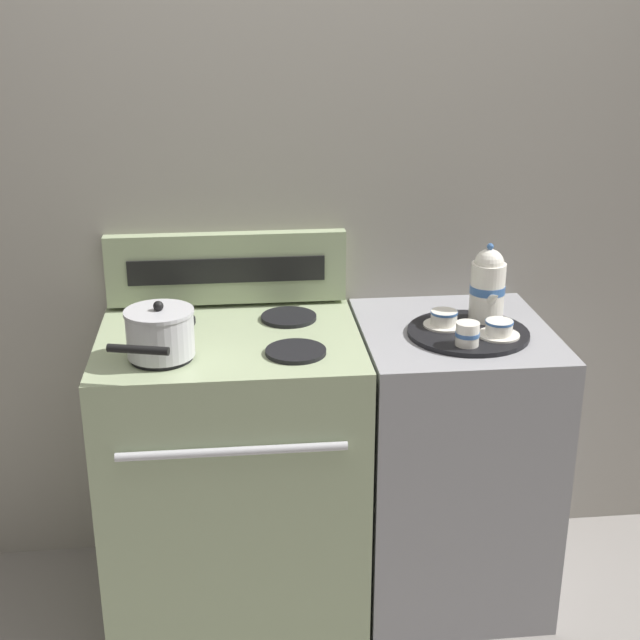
{
  "coord_description": "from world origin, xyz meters",
  "views": [
    {
      "loc": [
        -0.27,
        -2.41,
        1.85
      ],
      "look_at": [
        -0.03,
        -0.09,
        0.97
      ],
      "focal_mm": 50.0,
      "sensor_mm": 36.0,
      "label": 1
    }
  ],
  "objects_px": {
    "stove": "(234,472)",
    "saucepan": "(160,333)",
    "creamer_jug": "(467,334)",
    "serving_tray": "(468,333)",
    "teacup_left": "(499,328)",
    "teapot": "(488,285)",
    "teacup_right": "(444,319)"
  },
  "relations": [
    {
      "from": "stove",
      "to": "saucepan",
      "type": "relative_size",
      "value": 3.1
    },
    {
      "from": "creamer_jug",
      "to": "teacup_right",
      "type": "bearing_deg",
      "value": 101.08
    },
    {
      "from": "stove",
      "to": "teacup_left",
      "type": "distance_m",
      "value": 0.91
    },
    {
      "from": "serving_tray",
      "to": "teapot",
      "type": "height_order",
      "value": "teapot"
    },
    {
      "from": "stove",
      "to": "saucepan",
      "type": "height_order",
      "value": "saucepan"
    },
    {
      "from": "creamer_jug",
      "to": "teapot",
      "type": "bearing_deg",
      "value": 60.52
    },
    {
      "from": "stove",
      "to": "teapot",
      "type": "relative_size",
      "value": 3.8
    },
    {
      "from": "serving_tray",
      "to": "teacup_left",
      "type": "distance_m",
      "value": 0.1
    },
    {
      "from": "creamer_jug",
      "to": "stove",
      "type": "bearing_deg",
      "value": 166.63
    },
    {
      "from": "teapot",
      "to": "teacup_right",
      "type": "relative_size",
      "value": 1.97
    },
    {
      "from": "stove",
      "to": "creamer_jug",
      "type": "height_order",
      "value": "creamer_jug"
    },
    {
      "from": "serving_tray",
      "to": "creamer_jug",
      "type": "height_order",
      "value": "creamer_jug"
    },
    {
      "from": "teapot",
      "to": "teacup_right",
      "type": "xyz_separation_m",
      "value": [
        -0.14,
        -0.04,
        -0.09
      ]
    },
    {
      "from": "teapot",
      "to": "teacup_right",
      "type": "distance_m",
      "value": 0.17
    },
    {
      "from": "serving_tray",
      "to": "saucepan",
      "type": "bearing_deg",
      "value": -174.17
    },
    {
      "from": "teapot",
      "to": "creamer_jug",
      "type": "distance_m",
      "value": 0.23
    },
    {
      "from": "stove",
      "to": "teacup_right",
      "type": "xyz_separation_m",
      "value": [
        0.63,
        -0.0,
        0.48
      ]
    },
    {
      "from": "teacup_left",
      "to": "creamer_jug",
      "type": "bearing_deg",
      "value": -152.06
    },
    {
      "from": "teapot",
      "to": "teacup_left",
      "type": "bearing_deg",
      "value": -89.76
    },
    {
      "from": "stove",
      "to": "teacup_left",
      "type": "height_order",
      "value": "teacup_left"
    },
    {
      "from": "saucepan",
      "to": "stove",
      "type": "bearing_deg",
      "value": 36.94
    },
    {
      "from": "teacup_left",
      "to": "teacup_right",
      "type": "xyz_separation_m",
      "value": [
        -0.14,
        0.1,
        0.0
      ]
    },
    {
      "from": "teacup_right",
      "to": "teapot",
      "type": "bearing_deg",
      "value": 15.39
    },
    {
      "from": "serving_tray",
      "to": "creamer_jug",
      "type": "bearing_deg",
      "value": -106.94
    },
    {
      "from": "teacup_left",
      "to": "teacup_right",
      "type": "height_order",
      "value": "same"
    },
    {
      "from": "teapot",
      "to": "saucepan",
      "type": "bearing_deg",
      "value": -169.8
    },
    {
      "from": "serving_tray",
      "to": "teacup_right",
      "type": "xyz_separation_m",
      "value": [
        -0.06,
        0.04,
        0.03
      ]
    },
    {
      "from": "stove",
      "to": "creamer_jug",
      "type": "relative_size",
      "value": 13.21
    },
    {
      "from": "teacup_left",
      "to": "teacup_right",
      "type": "relative_size",
      "value": 1.0
    },
    {
      "from": "teacup_right",
      "to": "stove",
      "type": "bearing_deg",
      "value": 179.56
    },
    {
      "from": "saucepan",
      "to": "teacup_right",
      "type": "xyz_separation_m",
      "value": [
        0.82,
        0.13,
        -0.04
      ]
    },
    {
      "from": "stove",
      "to": "creamer_jug",
      "type": "xyz_separation_m",
      "value": [
        0.66,
        -0.16,
        0.49
      ]
    }
  ]
}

